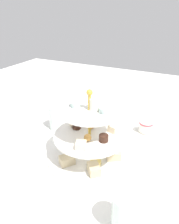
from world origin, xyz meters
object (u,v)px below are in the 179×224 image
Objects in this scene: water_glass_tall_right at (126,214)px; teacup_with_saucer at (146,128)px; tiered_serving_stand at (90,141)px; water_glass_mid_back at (56,118)px; water_glass_short_left at (113,115)px.

teacup_with_saucer is (-0.06, 0.47, -0.03)m from water_glass_tall_right.
tiered_serving_stand reaches higher than teacup_with_saucer.
water_glass_tall_right is 1.04× the size of water_glass_mid_back.
water_glass_tall_right is 1.31× the size of water_glass_short_left.
water_glass_short_left is at bearing 37.62° from water_glass_mid_back.
water_glass_tall_right is 0.53m from water_glass_short_left.
teacup_with_saucer is 0.38m from water_glass_mid_back.
water_glass_short_left is 0.16m from teacup_with_saucer.
tiered_serving_stand is at bearing -86.41° from water_glass_short_left.
teacup_with_saucer is at bearing -7.02° from water_glass_short_left.
water_glass_short_left is at bearing 93.59° from tiered_serving_stand.
water_glass_short_left reaches higher than teacup_with_saucer.
tiered_serving_stand is 0.28m from water_glass_tall_right.
teacup_with_saucer is at bearing 21.13° from water_glass_mid_back.
water_glass_tall_right reaches higher than water_glass_short_left.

